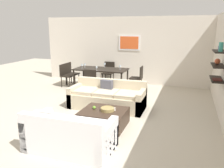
# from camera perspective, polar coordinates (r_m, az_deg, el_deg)

# --- Properties ---
(ground_plane) EXTENTS (18.00, 18.00, 0.00)m
(ground_plane) POSITION_cam_1_polar(r_m,az_deg,el_deg) (6.47, -2.28, -6.73)
(ground_plane) COLOR #BCB29E
(back_wall_unit) EXTENTS (8.40, 0.09, 2.70)m
(back_wall_unit) POSITION_cam_1_polar(r_m,az_deg,el_deg) (9.42, 7.09, 8.10)
(back_wall_unit) COLOR silver
(back_wall_unit) RESTS_ON ground
(sofa_beige) EXTENTS (2.14, 0.90, 0.78)m
(sofa_beige) POSITION_cam_1_polar(r_m,az_deg,el_deg) (6.67, -1.11, -3.45)
(sofa_beige) COLOR beige
(sofa_beige) RESTS_ON ground
(loveseat_white) EXTENTS (1.62, 0.90, 0.78)m
(loveseat_white) POSITION_cam_1_polar(r_m,az_deg,el_deg) (4.52, -10.49, -12.33)
(loveseat_white) COLOR white
(loveseat_white) RESTS_ON ground
(coffee_table) EXTENTS (1.04, 0.91, 0.38)m
(coffee_table) POSITION_cam_1_polar(r_m,az_deg,el_deg) (5.49, -2.06, -8.41)
(coffee_table) COLOR #38281E
(coffee_table) RESTS_ON ground
(decorative_bowl) EXTENTS (0.32, 0.32, 0.08)m
(decorative_bowl) POSITION_cam_1_polar(r_m,az_deg,el_deg) (5.39, -1.13, -6.22)
(decorative_bowl) COLOR #99844C
(decorative_bowl) RESTS_ON coffee_table
(candle_jar) EXTENTS (0.07, 0.07, 0.07)m
(candle_jar) POSITION_cam_1_polar(r_m,az_deg,el_deg) (5.41, 0.52, -6.23)
(candle_jar) COLOR silver
(candle_jar) RESTS_ON coffee_table
(apple_on_coffee_table) EXTENTS (0.08, 0.08, 0.08)m
(apple_on_coffee_table) POSITION_cam_1_polar(r_m,az_deg,el_deg) (5.51, -4.43, -5.81)
(apple_on_coffee_table) COLOR #669E2D
(apple_on_coffee_table) RESTS_ON coffee_table
(dining_table) EXTENTS (2.00, 0.96, 0.75)m
(dining_table) POSITION_cam_1_polar(r_m,az_deg,el_deg) (8.78, -2.77, 3.39)
(dining_table) COLOR black
(dining_table) RESTS_ON ground
(dining_chair_head) EXTENTS (0.44, 0.44, 0.88)m
(dining_chair_head) POSITION_cam_1_polar(r_m,az_deg,el_deg) (9.63, -0.83, 3.23)
(dining_chair_head) COLOR black
(dining_chair_head) RESTS_ON ground
(dining_chair_foot) EXTENTS (0.44, 0.44, 0.88)m
(dining_chair_foot) POSITION_cam_1_polar(r_m,az_deg,el_deg) (8.01, -5.06, 1.02)
(dining_chair_foot) COLOR black
(dining_chair_foot) RESTS_ON ground
(dining_chair_left_far) EXTENTS (0.44, 0.44, 0.88)m
(dining_chair_left_far) POSITION_cam_1_polar(r_m,az_deg,el_deg) (9.60, -10.13, 2.97)
(dining_chair_left_far) COLOR black
(dining_chair_left_far) RESTS_ON ground
(dining_chair_left_near) EXTENTS (0.44, 0.44, 0.88)m
(dining_chair_left_near) POSITION_cam_1_polar(r_m,az_deg,el_deg) (9.23, -11.41, 2.49)
(dining_chair_left_near) COLOR black
(dining_chair_left_near) RESTS_ON ground
(dining_chair_right_far) EXTENTS (0.44, 0.44, 0.88)m
(dining_chair_right_far) POSITION_cam_1_polar(r_m,az_deg,el_deg) (8.62, 6.51, 1.89)
(dining_chair_right_far) COLOR black
(dining_chair_right_far) RESTS_ON ground
(wine_glass_foot) EXTENTS (0.06, 0.06, 0.16)m
(wine_glass_foot) POSITION_cam_1_polar(r_m,az_deg,el_deg) (8.37, -3.84, 4.12)
(wine_glass_foot) COLOR silver
(wine_glass_foot) RESTS_ON dining_table
(wine_glass_left_far) EXTENTS (0.07, 0.07, 0.14)m
(wine_glass_left_far) POSITION_cam_1_polar(r_m,az_deg,el_deg) (9.15, -6.76, 4.77)
(wine_glass_left_far) COLOR silver
(wine_glass_left_far) RESTS_ON dining_table
(wine_glass_left_near) EXTENTS (0.06, 0.06, 0.16)m
(wine_glass_left_near) POSITION_cam_1_polar(r_m,az_deg,el_deg) (8.93, -7.41, 4.62)
(wine_glass_left_near) COLOR silver
(wine_glass_left_near) RESTS_ON dining_table
(wine_glass_right_far) EXTENTS (0.08, 0.08, 0.15)m
(wine_glass_right_far) POSITION_cam_1_polar(r_m,az_deg,el_deg) (8.63, 2.01, 4.40)
(wine_glass_right_far) COLOR silver
(wine_glass_right_far) RESTS_ON dining_table
(wine_glass_head) EXTENTS (0.07, 0.07, 0.16)m
(wine_glass_head) POSITION_cam_1_polar(r_m,az_deg,el_deg) (9.14, -1.82, 4.97)
(wine_glass_head) COLOR silver
(wine_glass_head) RESTS_ON dining_table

